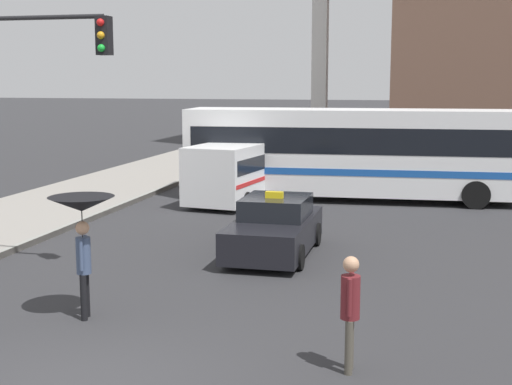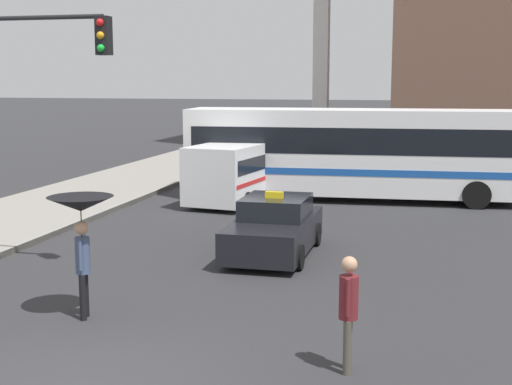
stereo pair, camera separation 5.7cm
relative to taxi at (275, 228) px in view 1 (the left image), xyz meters
The scene contains 6 objects.
taxi is the anchor object (origin of this frame).
ambulance_van 7.99m from the taxi, 111.93° to the left, with size 2.67×5.33×2.12m.
city_bus 8.95m from the taxi, 83.63° to the left, with size 12.19×3.25×3.29m.
pedestrian_with_umbrella 6.16m from the taxi, 112.79° to the right, with size 1.19×1.19×2.27m.
pedestrian_man 7.34m from the taxi, 69.00° to the right, with size 0.30×0.44×1.78m.
traffic_light 7.04m from the taxi, 150.61° to the right, with size 4.13×0.38×5.94m.
Camera 1 is at (4.69, -8.75, 4.32)m, focal length 50.00 mm.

